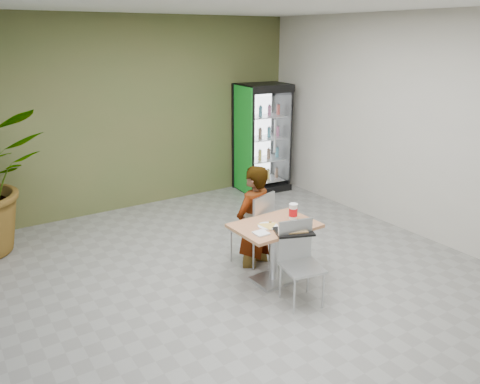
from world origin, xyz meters
The scene contains 11 objects.
ground centered at (0.00, 0.00, 0.00)m, with size 7.00×7.00×0.00m, color gray.
room_envelope centered at (0.00, 0.00, 1.60)m, with size 6.00×7.00×3.20m, color beige, non-canonical shape.
dining_table centered at (0.32, 0.03, 0.54)m, with size 0.99×0.70×0.75m.
chair_far centered at (0.42, 0.53, 0.57)m, with size 0.54×0.55×0.97m.
chair_near centered at (0.30, -0.44, 0.54)m, with size 0.49×0.50×0.93m.
seated_woman centered at (0.39, 0.58, 0.51)m, with size 0.60×0.39×1.63m, color black.
pizza_plate centered at (0.21, 0.02, 0.77)m, with size 0.33×0.31×0.03m.
soda_cup centered at (0.61, 0.05, 0.84)m, with size 0.11×0.11×0.19m.
napkin_stack centered at (0.02, -0.12, 0.76)m, with size 0.15×0.15×0.02m, color white.
cafeteria_tray centered at (0.35, -0.29, 0.76)m, with size 0.42×0.30×0.02m, color black.
beverage_fridge centered at (2.33, 3.07, 1.01)m, with size 0.99×0.79×2.02m.
Camera 1 is at (-2.80, -4.02, 2.86)m, focal length 35.00 mm.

